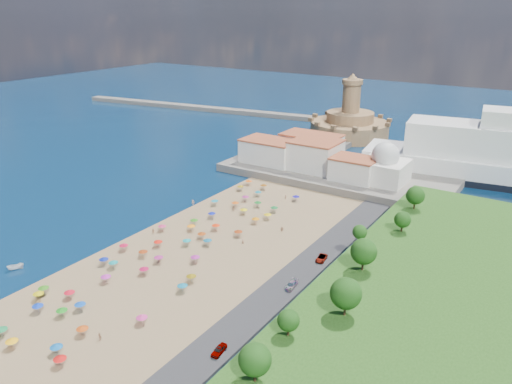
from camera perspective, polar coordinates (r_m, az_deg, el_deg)
The scene contains 11 objects.
ground at distance 146.12m, azimuth -6.71°, elevation -5.52°, with size 700.00×700.00×0.00m, color #071938.
terrace at distance 198.69m, azimuth 9.05°, elevation 1.98°, with size 90.00×36.00×3.00m, color #59544C.
jetty at distance 238.02m, azimuth 7.73°, elevation 5.07°, with size 18.00×70.00×2.40m, color #59544C.
breakwater at distance 325.69m, azimuth -4.58°, elevation 9.38°, with size 200.00×7.00×2.60m, color #59544C.
waterfront_buildings at distance 202.70m, azimuth 5.86°, elevation 4.39°, with size 57.00×29.00×11.00m.
domed_building at distance 187.89m, azimuth 14.47°, elevation 2.88°, with size 16.00×16.00×15.00m.
fortress at distance 263.39m, azimuth 10.65°, elevation 7.63°, with size 40.00×40.00×32.40m.
beach_parasols at distance 138.71m, azimuth -9.96°, elevation -6.21°, with size 32.31×114.23×2.20m.
beachgoers at distance 155.38m, azimuth -3.97°, elevation -3.32°, with size 37.59×90.99×1.87m.
parked_cars at distance 119.95m, azimuth 3.70°, elevation -10.87°, with size 2.94×49.57×1.44m.
hillside_trees at distance 111.85m, azimuth 10.61°, elevation -8.45°, with size 15.15×107.86×8.13m.
Camera 1 is at (85.39, -99.98, 63.75)m, focal length 35.00 mm.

